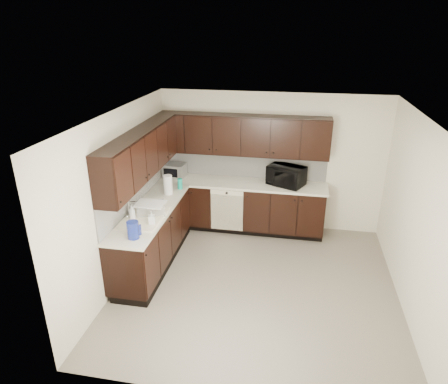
# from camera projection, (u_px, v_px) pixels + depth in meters

# --- Properties ---
(floor) EXTENTS (4.00, 4.00, 0.00)m
(floor) POSITION_uv_depth(u_px,v_px,m) (256.00, 285.00, 5.90)
(floor) COLOR gray
(floor) RESTS_ON ground
(ceiling) EXTENTS (4.00, 4.00, 0.00)m
(ceiling) POSITION_uv_depth(u_px,v_px,m) (263.00, 116.00, 4.93)
(ceiling) COLOR white
(ceiling) RESTS_ON wall_back
(wall_back) EXTENTS (4.00, 0.02, 2.50)m
(wall_back) POSITION_uv_depth(u_px,v_px,m) (271.00, 162.00, 7.23)
(wall_back) COLOR silver
(wall_back) RESTS_ON floor
(wall_left) EXTENTS (0.02, 4.00, 2.50)m
(wall_left) POSITION_uv_depth(u_px,v_px,m) (121.00, 197.00, 5.75)
(wall_left) COLOR silver
(wall_left) RESTS_ON floor
(wall_right) EXTENTS (0.02, 4.00, 2.50)m
(wall_right) POSITION_uv_depth(u_px,v_px,m) (416.00, 220.00, 5.07)
(wall_right) COLOR silver
(wall_right) RESTS_ON floor
(wall_front) EXTENTS (4.00, 0.02, 2.50)m
(wall_front) POSITION_uv_depth(u_px,v_px,m) (236.00, 300.00, 3.60)
(wall_front) COLOR silver
(wall_front) RESTS_ON floor
(lower_cabinets) EXTENTS (3.00, 2.80, 0.90)m
(lower_cabinets) POSITION_uv_depth(u_px,v_px,m) (206.00, 221.00, 6.91)
(lower_cabinets) COLOR black
(lower_cabinets) RESTS_ON floor
(countertop) EXTENTS (3.03, 2.83, 0.04)m
(countertop) POSITION_uv_depth(u_px,v_px,m) (206.00, 194.00, 6.71)
(countertop) COLOR beige
(countertop) RESTS_ON lower_cabinets
(backsplash) EXTENTS (3.00, 2.80, 0.48)m
(backsplash) POSITION_uv_depth(u_px,v_px,m) (196.00, 174.00, 6.84)
(backsplash) COLOR beige
(backsplash) RESTS_ON countertop
(upper_cabinets) EXTENTS (3.00, 2.80, 0.70)m
(upper_cabinets) POSITION_uv_depth(u_px,v_px,m) (201.00, 143.00, 6.49)
(upper_cabinets) COLOR black
(upper_cabinets) RESTS_ON wall_back
(dishwasher) EXTENTS (0.58, 0.04, 0.78)m
(dishwasher) POSITION_uv_depth(u_px,v_px,m) (227.00, 208.00, 7.08)
(dishwasher) COLOR beige
(dishwasher) RESTS_ON lower_cabinets
(sink) EXTENTS (0.54, 0.82, 0.42)m
(sink) POSITION_uv_depth(u_px,v_px,m) (144.00, 222.00, 5.83)
(sink) COLOR beige
(sink) RESTS_ON countertop
(microwave) EXTENTS (0.73, 0.63, 0.34)m
(microwave) POSITION_uv_depth(u_px,v_px,m) (286.00, 176.00, 6.98)
(microwave) COLOR black
(microwave) RESTS_ON countertop
(soap_bottle_a) EXTENTS (0.11, 0.11, 0.20)m
(soap_bottle_a) POSITION_uv_depth(u_px,v_px,m) (152.00, 218.00, 5.60)
(soap_bottle_a) COLOR gray
(soap_bottle_a) RESTS_ON countertop
(soap_bottle_b) EXTENTS (0.10, 0.11, 0.23)m
(soap_bottle_b) POSITION_uv_depth(u_px,v_px,m) (132.00, 212.00, 5.74)
(soap_bottle_b) COLOR gray
(soap_bottle_b) RESTS_ON countertop
(toaster_oven) EXTENTS (0.42, 0.33, 0.25)m
(toaster_oven) POSITION_uv_depth(u_px,v_px,m) (174.00, 170.00, 7.37)
(toaster_oven) COLOR #B8B8BA
(toaster_oven) RESTS_ON countertop
(storage_bin) EXTENTS (0.49, 0.43, 0.16)m
(storage_bin) POSITION_uv_depth(u_px,v_px,m) (151.00, 209.00, 5.94)
(storage_bin) COLOR white
(storage_bin) RESTS_ON countertop
(blue_pitcher) EXTENTS (0.18, 0.18, 0.24)m
(blue_pitcher) POSITION_uv_depth(u_px,v_px,m) (133.00, 230.00, 5.23)
(blue_pitcher) COLOR #102395
(blue_pitcher) RESTS_ON countertop
(teal_tumbler) EXTENTS (0.09, 0.09, 0.18)m
(teal_tumbler) POSITION_uv_depth(u_px,v_px,m) (180.00, 184.00, 6.83)
(teal_tumbler) COLOR #0E9B82
(teal_tumbler) RESTS_ON countertop
(paper_towel_roll) EXTENTS (0.17, 0.17, 0.32)m
(paper_towel_roll) POSITION_uv_depth(u_px,v_px,m) (168.00, 185.00, 6.60)
(paper_towel_roll) COLOR silver
(paper_towel_roll) RESTS_ON countertop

